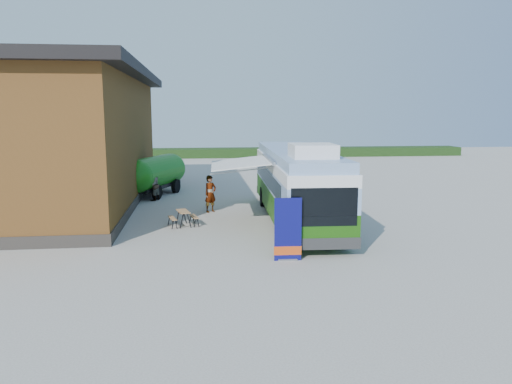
{
  "coord_description": "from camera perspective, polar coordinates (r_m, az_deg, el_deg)",
  "views": [
    {
      "loc": [
        -3.08,
        -19.26,
        5.18
      ],
      "look_at": [
        -0.34,
        3.94,
        1.4
      ],
      "focal_mm": 35.0,
      "sensor_mm": 36.0,
      "label": 1
    }
  ],
  "objects": [
    {
      "name": "banner",
      "position": [
        17.48,
        3.66,
        -4.95
      ],
      "size": [
        0.97,
        0.21,
        2.24
      ],
      "rotation": [
        0.0,
        0.0,
        -0.04
      ],
      "color": "#0C0C5B",
      "rests_on": "ground"
    },
    {
      "name": "ground",
      "position": [
        20.18,
        2.29,
        -5.69
      ],
      "size": [
        100.0,
        100.0,
        0.0
      ],
      "primitive_type": "plane",
      "color": "#BCB7AD",
      "rests_on": "ground"
    },
    {
      "name": "bus",
      "position": [
        23.75,
        4.6,
        1.17
      ],
      "size": [
        3.19,
        12.87,
        3.93
      ],
      "rotation": [
        0.0,
        0.0,
        -0.04
      ],
      "color": "#266210",
      "rests_on": "ground"
    },
    {
      "name": "picnic_table",
      "position": [
        22.99,
        -8.32,
        -2.58
      ],
      "size": [
        1.46,
        1.36,
        0.7
      ],
      "rotation": [
        0.0,
        0.0,
        0.24
      ],
      "color": "tan",
      "rests_on": "ground"
    },
    {
      "name": "slurry_tanker",
      "position": [
        31.58,
        -11.45,
        2.14
      ],
      "size": [
        3.64,
        6.2,
        2.44
      ],
      "rotation": [
        0.0,
        0.0,
        -0.4
      ],
      "color": "#197916",
      "rests_on": "ground"
    },
    {
      "name": "barn",
      "position": [
        30.23,
        -21.03,
        5.57
      ],
      "size": [
        9.6,
        21.2,
        7.5
      ],
      "color": "brown",
      "rests_on": "ground"
    },
    {
      "name": "awning",
      "position": [
        23.06,
        -1.35,
        3.42
      ],
      "size": [
        2.9,
        4.51,
        0.53
      ],
      "rotation": [
        0.0,
        0.0,
        -0.04
      ],
      "color": "white",
      "rests_on": "ground"
    },
    {
      "name": "person_a",
      "position": [
        25.95,
        -5.24,
        -0.2
      ],
      "size": [
        0.84,
        0.78,
        1.92
      ],
      "primitive_type": "imported",
      "rotation": [
        0.0,
        0.0,
        0.61
      ],
      "color": "#999999",
      "rests_on": "ground"
    },
    {
      "name": "person_b",
      "position": [
        29.8,
        -11.71,
        0.82
      ],
      "size": [
        1.03,
        1.13,
        1.88
      ],
      "primitive_type": "imported",
      "rotation": [
        0.0,
        0.0,
        -2.01
      ],
      "color": "#999999",
      "rests_on": "ground"
    },
    {
      "name": "hedge",
      "position": [
        58.51,
        4.22,
        4.57
      ],
      "size": [
        40.0,
        3.0,
        1.0
      ],
      "primitive_type": "cube",
      "color": "#264419",
      "rests_on": "ground"
    }
  ]
}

